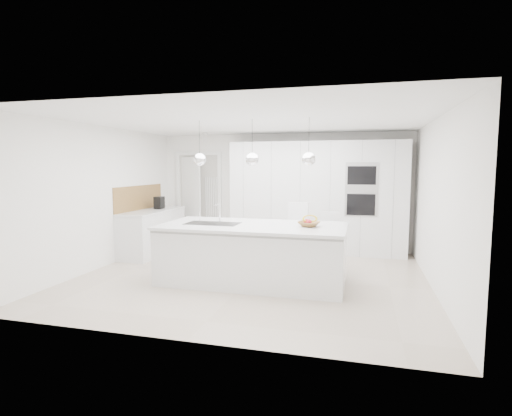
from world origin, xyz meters
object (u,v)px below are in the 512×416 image
(island_base, at_px, (252,255))
(espresso_machine, at_px, (159,203))
(bar_stool_left, at_px, (297,237))
(fruit_bowl, at_px, (309,224))
(bar_stool_right, at_px, (329,242))

(island_base, distance_m, espresso_machine, 3.14)
(island_base, distance_m, bar_stool_left, 1.11)
(espresso_machine, distance_m, bar_stool_left, 3.20)
(fruit_bowl, height_order, bar_stool_right, bar_stool_right)
(island_base, xyz_separation_m, bar_stool_right, (1.09, 0.99, 0.07))
(island_base, height_order, espresso_machine, espresso_machine)
(espresso_machine, xyz_separation_m, bar_stool_left, (3.06, -0.81, -0.45))
(island_base, bearing_deg, fruit_bowl, 4.76)
(fruit_bowl, relative_size, bar_stool_left, 0.27)
(island_base, distance_m, bar_stool_right, 1.47)
(fruit_bowl, distance_m, bar_stool_right, 1.05)
(fruit_bowl, height_order, bar_stool_left, bar_stool_left)
(island_base, bearing_deg, espresso_machine, 145.08)
(island_base, height_order, bar_stool_left, bar_stool_left)
(island_base, xyz_separation_m, espresso_machine, (-2.53, 1.77, 0.60))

